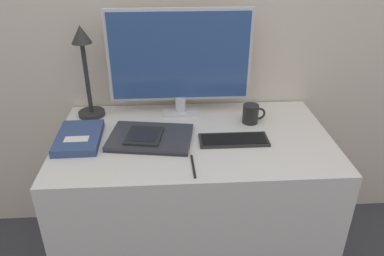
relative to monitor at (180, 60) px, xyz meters
name	(u,v)px	position (x,y,z in m)	size (l,w,h in m)	color
wall_back	(189,2)	(0.05, 0.13, 0.23)	(3.60, 0.05, 2.40)	beige
desk	(194,201)	(0.05, -0.24, -0.62)	(1.17, 0.67, 0.71)	silver
monitor	(180,60)	(0.00, 0.00, 0.00)	(0.65, 0.11, 0.49)	silver
keyboard	(234,140)	(0.21, -0.29, -0.26)	(0.29, 0.11, 0.01)	#282828
laptop	(151,138)	(-0.14, -0.26, -0.25)	(0.37, 0.29, 0.02)	#232328
ereader	(144,136)	(-0.16, -0.27, -0.24)	(0.17, 0.18, 0.01)	black
desk_lamp	(85,64)	(-0.42, 0.00, -0.01)	(0.12, 0.12, 0.43)	#282828
notebook	(79,138)	(-0.43, -0.25, -0.25)	(0.18, 0.27, 0.03)	#334775
coffee_mug	(251,114)	(0.32, -0.12, -0.22)	(0.11, 0.07, 0.09)	black
pen	(193,166)	(0.03, -0.47, -0.26)	(0.01, 0.15, 0.01)	black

